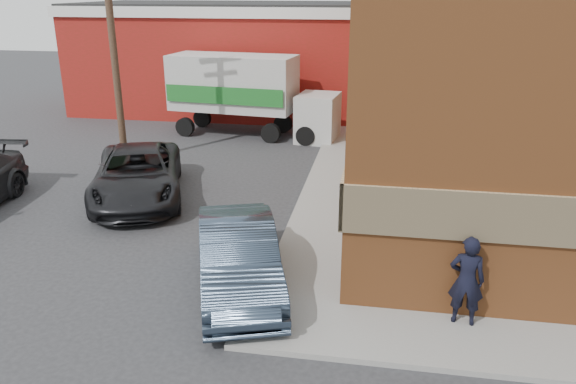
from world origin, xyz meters
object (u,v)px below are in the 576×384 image
at_px(suv_a, 138,174).
at_px(box_truck, 248,90).
at_px(man, 467,280).
at_px(utility_pole, 112,36).
at_px(sedan, 238,257).
at_px(warehouse, 234,56).

bearing_deg(suv_a, box_truck, 59.38).
relative_size(man, suv_a, 0.32).
relative_size(utility_pole, sedan, 1.89).
relative_size(warehouse, man, 8.77).
height_order(suv_a, box_truck, box_truck).
xyz_separation_m(sedan, suv_a, (-4.59, 5.04, 0.01)).
bearing_deg(sedan, suv_a, 113.88).
bearing_deg(suv_a, man, -51.78).
relative_size(suv_a, box_truck, 0.77).
bearing_deg(suv_a, utility_pole, 101.34).
xyz_separation_m(man, suv_a, (-9.34, 5.79, -0.25)).
distance_m(man, suv_a, 10.99).
bearing_deg(sedan, warehouse, 86.46).
bearing_deg(sedan, box_truck, 84.09).
height_order(warehouse, sedan, warehouse).
bearing_deg(man, box_truck, -54.36).
distance_m(warehouse, man, 22.63).
xyz_separation_m(warehouse, box_truck, (2.19, -6.01, -0.76)).
bearing_deg(sedan, man, -27.45).
height_order(man, box_truck, box_truck).
bearing_deg(sedan, utility_pole, 109.78).
distance_m(utility_pole, man, 15.17).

